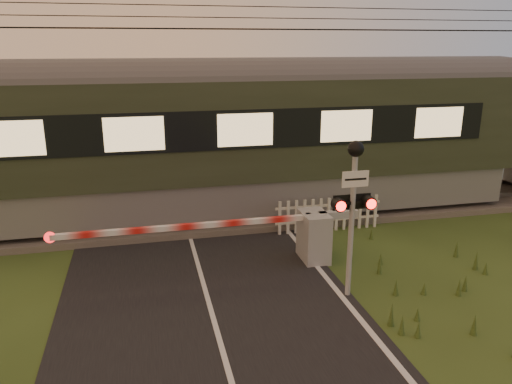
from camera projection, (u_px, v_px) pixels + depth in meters
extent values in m
plane|color=#2D4018|center=(218.00, 337.00, 9.04)|extent=(160.00, 160.00, 0.00)
cube|color=black|center=(218.00, 336.00, 9.04)|extent=(6.00, 140.00, 0.02)
cube|color=#47423D|center=(185.00, 217.00, 15.09)|extent=(140.00, 3.40, 0.24)
cube|color=slate|center=(187.00, 219.00, 14.36)|extent=(140.00, 0.08, 0.14)
cube|color=slate|center=(182.00, 204.00, 15.71)|extent=(140.00, 0.08, 0.14)
cube|color=#2D2116|center=(185.00, 213.00, 15.05)|extent=(0.24, 2.20, 0.06)
cylinder|color=black|center=(177.00, 28.00, 13.26)|extent=(120.00, 0.02, 0.02)
cylinder|color=black|center=(176.00, 29.00, 13.82)|extent=(120.00, 0.02, 0.02)
cylinder|color=black|center=(176.00, 5.00, 13.37)|extent=(120.00, 0.02, 0.02)
cylinder|color=black|center=(176.00, 17.00, 13.45)|extent=(120.00, 0.02, 0.02)
cube|color=gray|center=(139.00, 194.00, 14.58)|extent=(22.14, 2.93, 1.10)
cube|color=#293020|center=(135.00, 129.00, 14.03)|extent=(23.06, 3.19, 2.75)
cylinder|color=#4C4C4F|center=(131.00, 79.00, 13.64)|extent=(23.06, 1.11, 1.11)
cube|color=#FFD893|center=(134.00, 134.00, 12.46)|extent=(19.84, 0.04, 0.86)
cube|color=gray|center=(314.00, 236.00, 12.13)|extent=(0.61, 0.94, 1.21)
cylinder|color=gray|center=(307.00, 237.00, 12.09)|extent=(0.13, 0.13, 1.21)
cube|color=gray|center=(338.00, 214.00, 12.11)|extent=(0.99, 0.18, 0.18)
cube|color=red|center=(186.00, 227.00, 11.31)|extent=(5.82, 0.12, 0.12)
cylinder|color=red|center=(50.00, 237.00, 10.68)|extent=(0.24, 0.04, 0.24)
cylinder|color=gray|center=(351.00, 228.00, 10.12)|extent=(0.11, 0.11, 3.01)
cube|color=white|center=(355.00, 179.00, 9.76)|extent=(0.55, 0.03, 0.32)
sphere|color=black|center=(356.00, 149.00, 9.65)|extent=(0.32, 0.32, 0.32)
cube|color=black|center=(353.00, 203.00, 9.96)|extent=(0.75, 0.06, 0.06)
cylinder|color=#FF140C|center=(341.00, 206.00, 9.72)|extent=(0.20, 0.02, 0.20)
cylinder|color=#FF140C|center=(372.00, 204.00, 9.86)|extent=(0.20, 0.02, 0.20)
cube|color=black|center=(352.00, 202.00, 10.01)|extent=(0.80, 0.02, 0.32)
cube|color=silver|center=(328.00, 220.00, 14.11)|extent=(3.10, 0.04, 0.06)
cube|color=silver|center=(329.00, 205.00, 13.99)|extent=(3.10, 0.04, 0.06)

